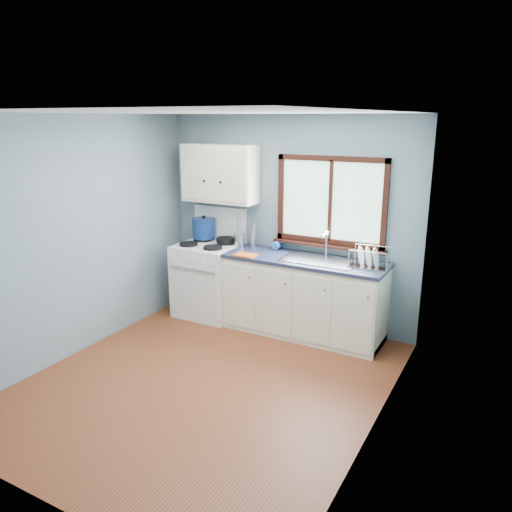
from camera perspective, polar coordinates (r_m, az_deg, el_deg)
The scene contains 19 objects.
floor at distance 4.97m, azimuth -5.65°, elevation -14.27°, with size 3.20×3.60×0.02m, color brown.
ceiling at distance 4.32m, azimuth -6.57°, elevation 16.15°, with size 3.20×3.60×0.02m, color white.
wall_back at distance 6.02m, azimuth 3.74°, elevation 3.93°, with size 3.20×0.02×2.50m, color slate.
wall_front at distance 3.25m, azimuth -24.61°, elevation -7.72°, with size 3.20×0.02×2.50m, color slate.
wall_left at distance 5.54m, azimuth -19.94°, elevation 2.01°, with size 0.02×3.60×2.50m, color slate.
wall_right at distance 3.84m, azimuth 14.16°, elevation -3.26°, with size 0.02×3.60×2.50m, color slate.
gas_range at distance 6.38m, azimuth -5.43°, elevation -2.46°, with size 0.76×0.69×1.36m.
base_cabinets at distance 5.83m, azimuth 5.44°, elevation -5.09°, with size 1.85×0.60×0.88m.
countertop at distance 5.68m, azimuth 5.56°, elevation -0.46°, with size 1.89×0.64×0.04m, color #191E35.
sink at distance 5.63m, azimuth 7.24°, elevation -1.09°, with size 0.84×0.46×0.44m.
window at distance 5.74m, azimuth 8.49°, elevation 5.52°, with size 1.36×0.10×1.03m.
upper_cabinets at distance 6.18m, azimuth -4.16°, elevation 9.39°, with size 0.95×0.35×0.70m.
skillet at distance 6.26m, azimuth -3.49°, elevation 1.89°, with size 0.35×0.24×0.05m.
stockpot at distance 6.44m, azimuth -5.98°, elevation 3.21°, with size 0.40×0.40×0.30m.
utensil_crock at distance 6.15m, azimuth -1.95°, elevation 1.89°, with size 0.15×0.15×0.42m.
thermos at distance 6.11m, azimuth -0.33°, elevation 2.41°, with size 0.07×0.07×0.30m, color silver.
soap_bottle at distance 5.96m, azimuth 2.18°, elevation 1.90°, with size 0.10×0.10×0.27m, color #2A61B4.
dish_towel at distance 5.75m, azimuth -1.25°, elevation 0.12°, with size 0.25×0.18×0.02m, color #DB5717.
dish_rack at distance 5.46m, azimuth 12.81°, elevation -0.60°, with size 0.44×0.35×0.22m.
Camera 1 is at (2.47, -3.54, 2.45)m, focal length 35.00 mm.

